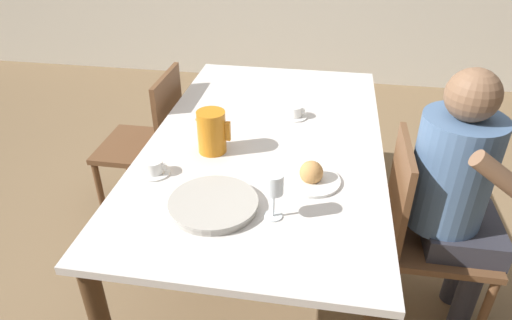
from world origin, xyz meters
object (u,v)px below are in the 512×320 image
(serving_tray, at_px, (213,204))
(person_seated, at_px, (457,188))
(bread_plate, at_px, (311,176))
(teacup_near_person, at_px, (154,168))
(chair_opposite, at_px, (150,141))
(chair_person_side, at_px, (423,230))
(teacup_across, at_px, (294,113))
(wine_glass_water, at_px, (274,186))
(red_pitcher, at_px, (212,131))

(serving_tray, bearing_deg, person_seated, 19.75)
(bread_plate, bearing_deg, teacup_near_person, -175.90)
(chair_opposite, xyz_separation_m, serving_tray, (0.59, -0.85, 0.28))
(teacup_near_person, bearing_deg, bread_plate, 4.10)
(chair_person_side, height_order, bread_plate, chair_person_side)
(chair_opposite, distance_m, teacup_near_person, 0.80)
(teacup_near_person, height_order, teacup_across, same)
(chair_person_side, bearing_deg, teacup_across, -126.35)
(teacup_across, bearing_deg, serving_tray, -105.74)
(chair_opposite, bearing_deg, bread_plate, -124.79)
(chair_opposite, xyz_separation_m, person_seated, (1.48, -0.53, 0.23))
(person_seated, relative_size, wine_glass_water, 6.70)
(teacup_near_person, relative_size, serving_tray, 0.40)
(wine_glass_water, bearing_deg, red_pitcher, 128.14)
(chair_person_side, relative_size, red_pitcher, 4.66)
(teacup_near_person, distance_m, bread_plate, 0.61)
(serving_tray, bearing_deg, chair_opposite, 124.60)
(red_pitcher, relative_size, serving_tray, 0.58)
(teacup_near_person, xyz_separation_m, serving_tray, (0.28, -0.17, -0.01))
(teacup_across, bearing_deg, person_seated, -32.93)
(chair_opposite, height_order, teacup_across, chair_opposite)
(person_seated, distance_m, wine_glass_water, 0.77)
(chair_opposite, height_order, serving_tray, chair_opposite)
(red_pitcher, bearing_deg, chair_person_side, -3.76)
(red_pitcher, bearing_deg, wine_glass_water, -51.86)
(chair_person_side, relative_size, bread_plate, 3.79)
(chair_person_side, bearing_deg, serving_tray, -68.24)
(chair_opposite, bearing_deg, chair_person_side, -110.88)
(person_seated, bearing_deg, red_pitcher, -93.57)
(chair_opposite, relative_size, teacup_near_person, 6.81)
(wine_glass_water, bearing_deg, chair_person_side, 29.63)
(chair_opposite, height_order, wine_glass_water, wine_glass_water)
(wine_glass_water, xyz_separation_m, teacup_across, (0.00, 0.77, -0.10))
(chair_person_side, distance_m, wine_glass_water, 0.78)
(wine_glass_water, relative_size, serving_tray, 0.55)
(chair_person_side, distance_m, chair_opposite, 1.49)
(chair_person_side, xyz_separation_m, chair_opposite, (-1.39, 0.53, 0.00))
(teacup_across, distance_m, bread_plate, 0.55)
(chair_opposite, height_order, teacup_near_person, chair_opposite)
(wine_glass_water, bearing_deg, bread_plate, 64.00)
(chair_person_side, xyz_separation_m, person_seated, (0.08, -0.00, 0.23))
(person_seated, xyz_separation_m, red_pitcher, (-0.99, 0.06, 0.13))
(red_pitcher, height_order, bread_plate, red_pitcher)
(chair_person_side, bearing_deg, chair_opposite, -110.88)
(person_seated, xyz_separation_m, wine_glass_water, (-0.68, -0.33, 0.16))
(bread_plate, bearing_deg, chair_opposite, 145.21)
(person_seated, bearing_deg, wine_glass_water, -63.66)
(chair_person_side, bearing_deg, wine_glass_water, -60.37)
(teacup_across, bearing_deg, chair_person_side, -36.35)
(bread_plate, bearing_deg, red_pitcher, 158.97)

